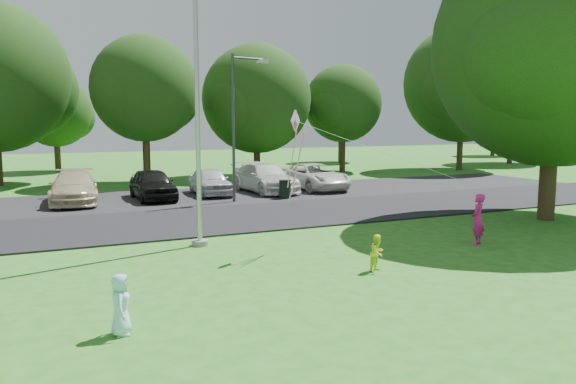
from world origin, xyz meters
name	(u,v)px	position (x,y,z in m)	size (l,w,h in m)	color
ground	(396,273)	(0.00, 0.00, 0.00)	(120.00, 120.00, 0.00)	#266A1C
park_road	(258,216)	(0.00, 9.00, 0.03)	(60.00, 6.00, 0.06)	black
parking_strip	(209,196)	(0.00, 15.50, 0.03)	(42.00, 7.00, 0.06)	black
flagpole	(197,105)	(-3.50, 5.00, 4.17)	(0.50, 0.50, 10.00)	#B7BABF
street_lamp	(238,114)	(0.69, 13.04, 4.01)	(1.87, 0.47, 6.68)	#3F3F44
trash_can	(285,190)	(2.98, 13.00, 0.47)	(0.59, 0.59, 0.93)	black
big_tree	(555,51)	(9.53, 3.73, 6.22)	(9.50, 8.89, 10.89)	#332316
tree_row	(191,89)	(1.59, 24.23, 5.71)	(64.35, 11.94, 10.88)	#332316
horizon_trees	(190,114)	(4.06, 33.88, 4.30)	(77.46, 7.20, 7.02)	#332316
parked_cars	(216,181)	(0.38, 15.59, 0.77)	(14.60, 5.25, 1.46)	#C6B793
woman	(478,219)	(4.11, 1.59, 0.77)	(0.56, 0.37, 1.54)	#D21C81
child_yellow	(377,253)	(-0.32, 0.33, 0.46)	(0.45, 0.35, 0.92)	#E9FF28
child_blue	(121,304)	(-6.73, -1.31, 0.54)	(0.53, 0.35, 1.09)	#A6F0FF
kite	(300,138)	(-1.15, 3.03, 3.24)	(5.62, 1.74, 2.64)	pink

